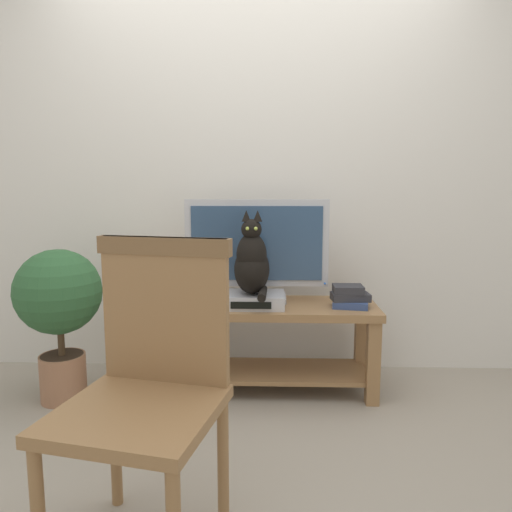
% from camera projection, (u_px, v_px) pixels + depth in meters
% --- Properties ---
extents(ground_plane, '(12.00, 12.00, 0.00)m').
position_uv_depth(ground_plane, '(248.00, 438.00, 2.26)').
color(ground_plane, gray).
extents(back_wall, '(7.00, 0.12, 2.80)m').
position_uv_depth(back_wall, '(255.00, 151.00, 3.05)').
color(back_wall, silver).
rests_on(back_wall, ground).
extents(tv_stand, '(1.37, 0.46, 0.51)m').
position_uv_depth(tv_stand, '(256.00, 331.00, 2.77)').
color(tv_stand, olive).
rests_on(tv_stand, ground).
extents(tv, '(0.83, 0.20, 0.59)m').
position_uv_depth(tv, '(257.00, 248.00, 2.78)').
color(tv, '#B7B7BC').
rests_on(tv, tv_stand).
extents(media_box, '(0.36, 0.26, 0.08)m').
position_uv_depth(media_box, '(252.00, 300.00, 2.69)').
color(media_box, '#BCBCC1').
rests_on(media_box, tv_stand).
extents(cat, '(0.19, 0.37, 0.46)m').
position_uv_depth(cat, '(252.00, 263.00, 2.64)').
color(cat, black).
rests_on(cat, media_box).
extents(wooden_chair, '(0.57, 0.57, 1.00)m').
position_uv_depth(wooden_chair, '(150.00, 371.00, 1.56)').
color(wooden_chair, olive).
rests_on(wooden_chair, ground).
extents(book_stack, '(0.22, 0.19, 0.12)m').
position_uv_depth(book_stack, '(350.00, 297.00, 2.67)').
color(book_stack, '#33477A').
rests_on(book_stack, tv_stand).
extents(potted_plant, '(0.46, 0.46, 0.84)m').
position_uv_depth(potted_plant, '(59.00, 304.00, 2.60)').
color(potted_plant, '#9E6B4C').
rests_on(potted_plant, ground).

